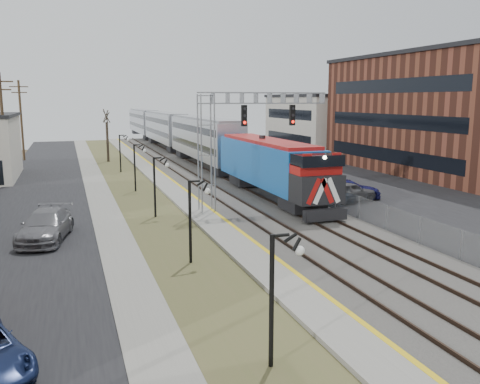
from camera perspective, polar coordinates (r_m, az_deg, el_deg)
name	(u,v)px	position (r m, az deg, el deg)	size (l,w,h in m)	color
street_west	(38,204)	(40.34, -21.70, -1.30)	(7.00, 120.00, 0.04)	black
sidewalk	(101,200)	(40.33, -15.32, -0.90)	(2.00, 120.00, 0.08)	gray
grass_median	(141,198)	(40.61, -11.09, -0.66)	(4.00, 120.00, 0.06)	brown
platform	(178,195)	(41.09, -6.95, -0.29)	(2.00, 120.00, 0.24)	gray
ballast_bed	(237,191)	(42.37, -0.32, 0.08)	(8.00, 120.00, 0.20)	#595651
parking_lot	(362,185)	(47.52, 13.53, 0.82)	(16.00, 120.00, 0.04)	black
platform_edge	(189,192)	(41.25, -5.76, -0.05)	(0.24, 120.00, 0.01)	gold
track_near	(214,191)	(41.76, -2.93, 0.16)	(1.58, 120.00, 0.15)	#2D2119
track_far	(254,188)	(42.84, 1.58, 0.43)	(1.58, 120.00, 0.15)	#2D2119
train	(176,133)	(73.09, -7.20, 6.57)	(3.00, 85.85, 5.33)	#155AB1
signal_gantry	(231,131)	(34.23, -1.03, 6.89)	(9.00, 1.07, 8.15)	gray
lampposts	(189,221)	(24.09, -5.78, -3.29)	(0.14, 62.14, 4.00)	black
fence	(283,180)	(43.75, 4.90, 1.30)	(0.04, 120.00, 1.60)	gray
bare_trees	(23,163)	(43.88, -23.22, 3.03)	(12.30, 42.30, 5.95)	#382D23
car_lot_d	(348,190)	(40.34, 11.98, 0.26)	(2.08, 5.11, 1.48)	navy
car_lot_e	(348,192)	(38.98, 12.07, -0.04)	(1.84, 4.58, 1.56)	slate
car_street_b	(46,226)	(29.86, -20.99, -3.62)	(2.26, 5.57, 1.62)	slate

